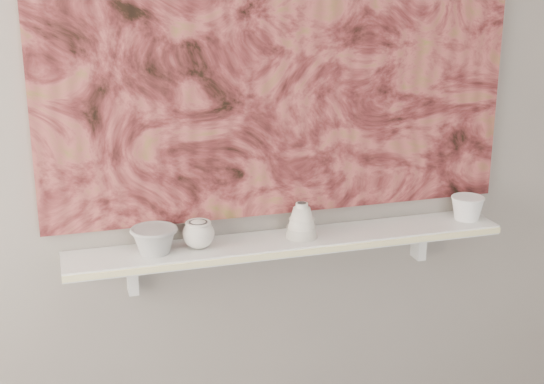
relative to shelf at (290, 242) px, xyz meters
name	(u,v)px	position (x,y,z in m)	size (l,w,h in m)	color
wall_back	(281,101)	(0.00, 0.09, 0.44)	(3.60, 3.60, 0.00)	gray
shelf	(290,242)	(0.00, 0.00, 0.00)	(1.40, 0.18, 0.03)	white
shelf_stripe	(299,253)	(0.00, -0.09, 0.00)	(1.40, 0.01, 0.02)	#F9EEA6
bracket_left	(132,274)	(-0.49, 0.06, -0.07)	(0.03, 0.06, 0.12)	white
bracket_right	(419,242)	(0.49, 0.06, -0.07)	(0.03, 0.06, 0.12)	white
painting	(283,39)	(0.00, 0.08, 0.62)	(1.50, 0.03, 1.10)	maroon
house_motif	(414,131)	(0.45, 0.07, 0.32)	(0.09, 0.00, 0.08)	black
bowl_grey	(154,240)	(-0.43, 0.00, 0.06)	(0.14, 0.14, 0.08)	gray
cup_cream	(199,234)	(-0.29, 0.00, 0.06)	(0.10, 0.10, 0.09)	beige
bell_vessel	(302,220)	(0.04, 0.00, 0.07)	(0.10, 0.10, 0.11)	beige
bowl_white	(467,208)	(0.63, 0.00, 0.06)	(0.11, 0.11, 0.08)	white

